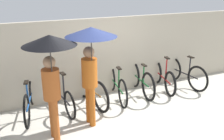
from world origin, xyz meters
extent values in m
plane|color=beige|center=(0.00, 0.00, 0.00)|extent=(30.00, 30.00, 0.00)
cube|color=#B2A893|center=(0.00, 1.94, 1.03)|extent=(13.08, 0.12, 2.06)
torus|color=black|center=(-1.70, 2.04, 0.37)|extent=(0.20, 0.72, 0.73)
torus|color=black|center=(-1.93, 0.97, 0.37)|extent=(0.20, 0.72, 0.73)
cylinder|color=#19478C|center=(-1.81, 1.51, 0.37)|extent=(0.27, 1.08, 0.04)
cylinder|color=#19478C|center=(-1.85, 1.32, 0.61)|extent=(0.04, 0.04, 0.50)
cube|color=black|center=(-1.85, 1.32, 0.88)|extent=(0.13, 0.21, 0.03)
cylinder|color=#19478C|center=(-1.70, 2.04, 0.72)|extent=(0.04, 0.04, 0.71)
cylinder|color=#19478C|center=(-1.70, 2.04, 1.08)|extent=(0.44, 0.12, 0.03)
torus|color=black|center=(-1.15, 1.96, 0.33)|extent=(0.12, 0.66, 0.66)
torus|color=black|center=(-1.03, 0.95, 0.33)|extent=(0.12, 0.66, 0.66)
cylinder|color=black|center=(-1.09, 1.45, 0.33)|extent=(0.15, 1.01, 0.04)
cylinder|color=black|center=(-1.07, 1.28, 0.64)|extent=(0.04, 0.04, 0.62)
cube|color=black|center=(-1.07, 1.28, 0.97)|extent=(0.11, 0.21, 0.03)
cylinder|color=black|center=(-1.15, 1.96, 0.71)|extent=(0.04, 0.04, 0.76)
cylinder|color=black|center=(-1.15, 1.96, 1.09)|extent=(0.44, 0.08, 0.03)
torus|color=black|center=(-0.43, 1.92, 0.38)|extent=(0.17, 0.76, 0.76)
torus|color=black|center=(-0.29, 0.97, 0.38)|extent=(0.17, 0.76, 0.76)
cylinder|color=brown|center=(-0.36, 1.44, 0.38)|extent=(0.17, 0.96, 0.04)
cylinder|color=brown|center=(-0.34, 1.28, 0.61)|extent=(0.04, 0.04, 0.47)
cube|color=black|center=(-0.34, 1.28, 0.86)|extent=(0.12, 0.21, 0.03)
cylinder|color=brown|center=(-0.43, 1.92, 0.73)|extent=(0.04, 0.04, 0.69)
cylinder|color=brown|center=(-0.43, 1.92, 1.08)|extent=(0.44, 0.09, 0.03)
torus|color=black|center=(0.45, 2.03, 0.36)|extent=(0.16, 0.72, 0.72)
torus|color=black|center=(0.28, 0.96, 0.36)|extent=(0.16, 0.72, 0.72)
cylinder|color=#19662D|center=(0.36, 1.50, 0.36)|extent=(0.21, 1.08, 0.04)
cylinder|color=#19662D|center=(0.33, 1.31, 0.62)|extent=(0.04, 0.04, 0.52)
cube|color=black|center=(0.33, 1.31, 0.89)|extent=(0.12, 0.21, 0.03)
cylinder|color=#19662D|center=(0.45, 2.03, 0.66)|extent=(0.04, 0.04, 0.59)
cylinder|color=#19662D|center=(0.45, 2.03, 0.96)|extent=(0.44, 0.10, 0.03)
torus|color=black|center=(1.14, 1.99, 0.38)|extent=(0.14, 0.76, 0.76)
torus|color=black|center=(1.04, 1.04, 0.38)|extent=(0.14, 0.76, 0.76)
cylinder|color=#19662D|center=(1.09, 1.51, 0.38)|extent=(0.14, 0.95, 0.04)
cylinder|color=#19662D|center=(1.07, 1.35, 0.61)|extent=(0.04, 0.04, 0.47)
cube|color=black|center=(1.07, 1.35, 0.86)|extent=(0.11, 0.21, 0.03)
cylinder|color=#19662D|center=(1.14, 1.99, 0.67)|extent=(0.04, 0.04, 0.58)
cylinder|color=#19662D|center=(1.14, 1.99, 0.95)|extent=(0.44, 0.07, 0.03)
torus|color=black|center=(1.92, 1.98, 0.35)|extent=(0.21, 0.69, 0.69)
torus|color=black|center=(1.71, 1.03, 0.35)|extent=(0.21, 0.69, 0.69)
cylinder|color=maroon|center=(1.81, 1.51, 0.35)|extent=(0.24, 0.96, 0.04)
cylinder|color=maroon|center=(1.78, 1.34, 0.65)|extent=(0.04, 0.04, 0.61)
cube|color=black|center=(1.78, 1.34, 0.97)|extent=(0.13, 0.21, 0.03)
cylinder|color=maroon|center=(1.92, 1.98, 0.71)|extent=(0.04, 0.04, 0.73)
cylinder|color=maroon|center=(1.92, 1.98, 1.08)|extent=(0.44, 0.12, 0.03)
torus|color=black|center=(2.50, 1.99, 0.37)|extent=(0.12, 0.74, 0.74)
torus|color=black|center=(2.58, 0.97, 0.37)|extent=(0.12, 0.74, 0.74)
cylinder|color=black|center=(2.54, 1.48, 0.37)|extent=(0.12, 1.02, 0.04)
cylinder|color=black|center=(2.55, 1.30, 0.63)|extent=(0.04, 0.04, 0.53)
cube|color=black|center=(2.55, 1.30, 0.91)|extent=(0.11, 0.21, 0.03)
cylinder|color=black|center=(2.50, 1.99, 0.73)|extent=(0.04, 0.04, 0.72)
cylinder|color=black|center=(2.50, 1.99, 1.09)|extent=(0.44, 0.06, 0.03)
cylinder|color=#9E4C1E|center=(-1.49, 0.43, 0.43)|extent=(0.13, 0.13, 0.85)
cylinder|color=#9E4C1E|center=(-1.48, 0.25, 0.43)|extent=(0.13, 0.13, 0.85)
cylinder|color=#9E4C1E|center=(-1.49, 0.34, 1.14)|extent=(0.32, 0.32, 0.58)
sphere|color=#997051|center=(-1.49, 0.34, 1.56)|extent=(0.22, 0.22, 0.22)
cylinder|color=#332D28|center=(-1.48, 0.20, 1.53)|extent=(0.02, 0.02, 0.72)
cone|color=black|center=(-1.48, 0.20, 1.98)|extent=(0.92, 0.92, 0.18)
cylinder|color=#B25619|center=(-0.68, 0.67, 0.44)|extent=(0.13, 0.13, 0.87)
cylinder|color=#B25619|center=(-0.67, 0.49, 0.44)|extent=(0.13, 0.13, 0.87)
cylinder|color=#B25619|center=(-0.67, 0.58, 1.17)|extent=(0.32, 0.32, 0.59)
sphere|color=#997051|center=(-0.67, 0.58, 1.60)|extent=(0.23, 0.23, 0.23)
cylinder|color=#332D28|center=(-0.66, 0.44, 1.57)|extent=(0.02, 0.02, 0.73)
cone|color=#19234C|center=(-0.66, 0.44, 2.02)|extent=(0.99, 0.99, 0.18)
camera|label=1|loc=(-2.17, -3.92, 2.89)|focal=40.00mm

